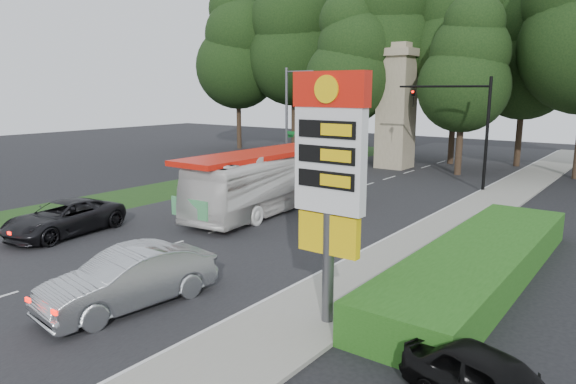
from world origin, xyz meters
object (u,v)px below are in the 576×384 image
Objects in this scene: traffic_signal_mast at (467,117)px; monument at (396,106)px; gas_station_pylon at (330,166)px; transit_bus at (268,181)px; streetlight_signs at (289,116)px; suv_charcoal at (64,218)px; sedan_silver at (129,279)px.

monument reaches higher than traffic_signal_mast.
monument is at bearing 111.80° from gas_station_pylon.
gas_station_pylon is at bearing -51.04° from transit_bus.
monument is at bearing 87.44° from transit_bus.
streetlight_signs is 9.44m from monument.
transit_bus is 10.20m from suv_charcoal.
gas_station_pylon is 14.79m from suv_charcoal.
monument is (-7.68, 6.00, 0.43)m from traffic_signal_mast.
gas_station_pylon is at bearing 31.93° from sedan_silver.
transit_bus is at bearing -117.55° from traffic_signal_mast.
sedan_silver is (-1.86, -24.51, -3.80)m from traffic_signal_mast.
traffic_signal_mast reaches higher than suv_charcoal.
traffic_signal_mast is at bearing 8.92° from streetlight_signs.
streetlight_signs is 12.37m from transit_bus.
monument is (4.99, 7.99, 0.67)m from streetlight_signs.
transit_bus is (6.27, -10.28, -2.83)m from streetlight_signs.
monument is at bearing 107.77° from sedan_silver.
traffic_signal_mast is 9.76m from monument.
suv_charcoal is at bearing 177.70° from gas_station_pylon.
monument is at bearing 142.00° from traffic_signal_mast.
gas_station_pylon is at bearing -51.04° from streetlight_signs.
traffic_signal_mast is 0.62× the size of transit_bus.
gas_station_pylon is 30.17m from monument.
streetlight_signs is at bearing 88.61° from suv_charcoal.
monument reaches higher than sedan_silver.
streetlight_signs is (-16.19, 20.01, -0.01)m from gas_station_pylon.
gas_station_pylon is 14.19m from transit_bus.
traffic_signal_mast is at bearing 55.88° from transit_bus.
transit_bus is 2.19× the size of sedan_silver.
streetlight_signs reaches higher than traffic_signal_mast.
gas_station_pylon reaches higher than sedan_silver.
suv_charcoal is at bearing 167.94° from sedan_silver.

